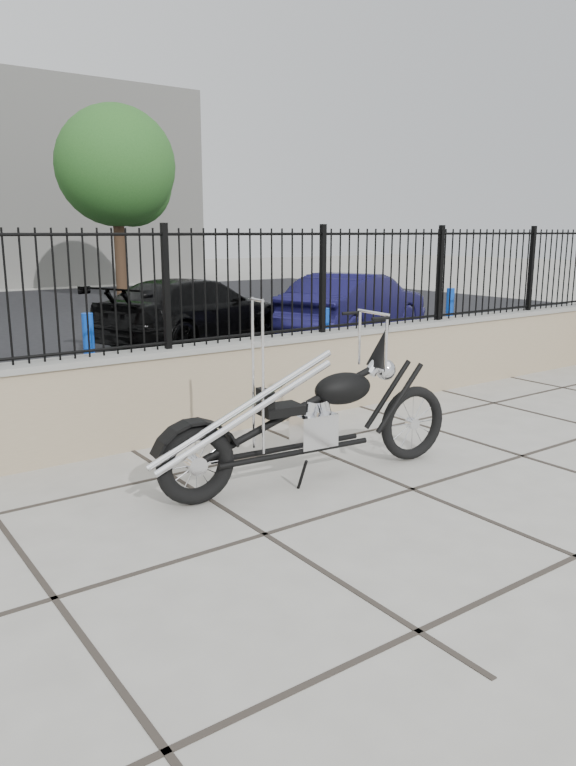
# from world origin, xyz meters

# --- Properties ---
(ground_plane) EXTENTS (90.00, 90.00, 0.00)m
(ground_plane) POSITION_xyz_m (0.00, 0.00, 0.00)
(ground_plane) COLOR #99968E
(ground_plane) RESTS_ON ground
(parking_lot) EXTENTS (30.00, 30.00, 0.00)m
(parking_lot) POSITION_xyz_m (0.00, 12.50, 0.00)
(parking_lot) COLOR black
(parking_lot) RESTS_ON ground
(retaining_wall) EXTENTS (14.00, 0.36, 0.96)m
(retaining_wall) POSITION_xyz_m (0.00, 2.50, 0.48)
(retaining_wall) COLOR gray
(retaining_wall) RESTS_ON ground_plane
(iron_fence) EXTENTS (14.00, 0.08, 1.20)m
(iron_fence) POSITION_xyz_m (0.00, 2.50, 1.56)
(iron_fence) COLOR black
(iron_fence) RESTS_ON retaining_wall
(chopper_motorcycle) EXTENTS (2.77, 0.77, 1.64)m
(chopper_motorcycle) POSITION_xyz_m (-0.59, 0.68, 0.82)
(chopper_motorcycle) COLOR black
(chopper_motorcycle) RESTS_ON ground_plane
(car_black) EXTENTS (4.70, 3.25, 1.26)m
(car_black) POSITION_xyz_m (2.20, 7.98, 0.63)
(car_black) COLOR black
(car_black) RESTS_ON parking_lot
(car_blue) EXTENTS (4.22, 2.66, 1.31)m
(car_blue) POSITION_xyz_m (5.27, 6.78, 0.66)
(car_blue) COLOR #12103E
(car_blue) RESTS_ON parking_lot
(bollard_a) EXTENTS (0.17, 0.17, 1.15)m
(bollard_a) POSITION_xyz_m (-1.15, 4.43, 0.57)
(bollard_a) COLOR blue
(bollard_a) RESTS_ON ground_plane
(bollard_b) EXTENTS (0.12, 0.12, 0.92)m
(bollard_b) POSITION_xyz_m (2.92, 4.81, 0.46)
(bollard_b) COLOR blue
(bollard_b) RESTS_ON ground_plane
(bollard_c) EXTENTS (0.18, 0.18, 1.15)m
(bollard_c) POSITION_xyz_m (5.43, 4.41, 0.57)
(bollard_c) COLOR #0B28B2
(bollard_c) RESTS_ON ground_plane
(tree_right) EXTENTS (3.57, 3.57, 6.02)m
(tree_right) POSITION_xyz_m (4.27, 16.63, 4.22)
(tree_right) COLOR #382619
(tree_right) RESTS_ON ground_plane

